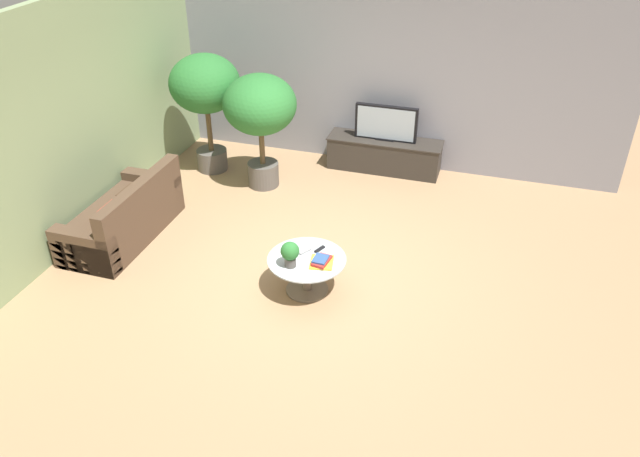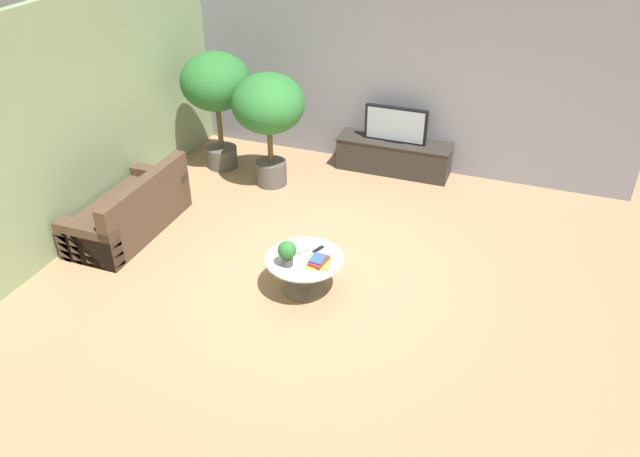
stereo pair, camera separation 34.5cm
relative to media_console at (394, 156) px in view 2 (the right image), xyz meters
name	(u,v)px [view 2 (the right image)]	position (x,y,z in m)	size (l,w,h in m)	color
ground_plane	(317,270)	(-0.18, -2.94, -0.27)	(24.00, 24.00, 0.00)	#9E7A56
back_wall_stone	(393,72)	(-0.18, 0.32, 1.23)	(7.40, 0.12, 3.00)	gray
side_wall_left	(86,115)	(-3.44, -2.74, 1.23)	(0.12, 7.40, 3.00)	gray
media_console	(394,156)	(0.00, 0.00, 0.00)	(1.79, 0.50, 0.52)	#2D2823
television	(396,125)	(0.00, 0.00, 0.52)	(0.97, 0.13, 0.55)	black
coffee_table	(305,268)	(-0.18, -3.36, 0.04)	(0.91, 0.91, 0.45)	#756656
couch_by_wall	(131,213)	(-2.83, -2.96, 0.02)	(0.84, 1.81, 0.84)	#4C3828
potted_palm_tall	(216,87)	(-2.62, -0.79, 1.05)	(1.07, 1.07, 1.85)	#514C47
potted_palm_corner	(268,109)	(-1.64, -1.05, 0.94)	(1.06, 1.06, 1.73)	#514C47
potted_plant_tabletop	(287,252)	(-0.31, -3.55, 0.36)	(0.21, 0.21, 0.31)	#514C47
book_stack	(319,261)	(0.01, -3.40, 0.21)	(0.30, 0.33, 0.07)	gold
remote_black	(318,249)	(-0.09, -3.15, 0.19)	(0.04, 0.16, 0.02)	black
remote_silver	(303,251)	(-0.24, -3.24, 0.19)	(0.04, 0.16, 0.02)	gray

